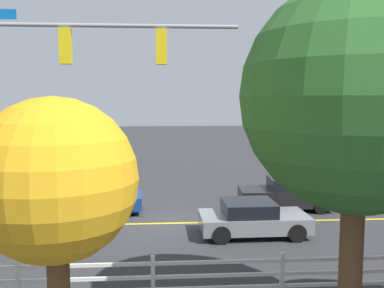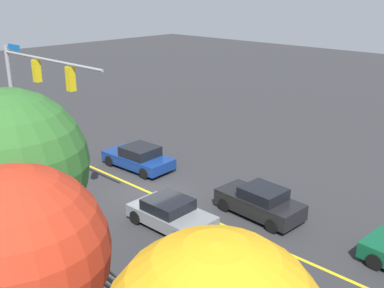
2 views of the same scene
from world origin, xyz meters
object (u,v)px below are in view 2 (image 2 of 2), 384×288
object	(u,v)px
car_0	(139,158)
tree_2	(11,166)
tree_4	(20,255)
car_2	(171,213)
car_3	(260,202)

from	to	relation	value
car_0	tree_2	world-z (taller)	tree_2
car_0	tree_4	size ratio (longest dim) A/B	0.69
tree_4	car_2	bearing A→B (deg)	-65.39
car_0	car_3	size ratio (longest dim) A/B	1.06
car_0	car_2	bearing A→B (deg)	148.20
car_2	car_3	distance (m)	4.18
car_3	tree_4	xyz separation A→B (m)	(-1.63, 12.02, 3.52)
car_3	car_2	bearing A→B (deg)	59.92
car_0	car_3	xyz separation A→B (m)	(-8.59, 0.00, 0.05)
car_0	tree_4	world-z (taller)	tree_4
car_2	tree_2	distance (m)	8.27
car_2	tree_4	world-z (taller)	tree_4
tree_2	car_3	bearing A→B (deg)	-99.47
car_2	car_3	xyz separation A→B (m)	(-2.28, -3.50, 0.08)
car_3	car_0	bearing A→B (deg)	2.95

